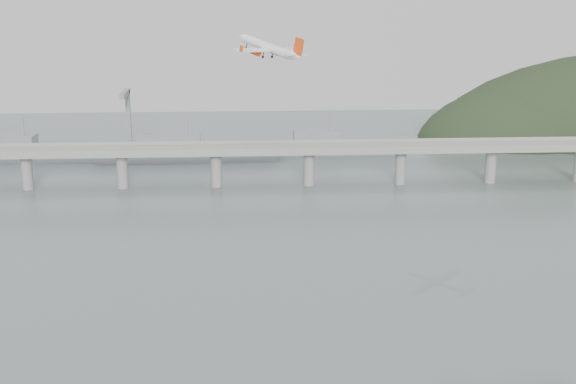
{
  "coord_description": "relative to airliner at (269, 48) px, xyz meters",
  "views": [
    {
      "loc": [
        -15.37,
        -202.97,
        106.78
      ],
      "look_at": [
        0.0,
        55.0,
        36.0
      ],
      "focal_mm": 48.0,
      "sensor_mm": 36.0,
      "label": 1
    }
  ],
  "objects": [
    {
      "name": "distant_fleet",
      "position": [
        -150.3,
        173.94,
        -76.47
      ],
      "size": [
        453.0,
        60.9,
        40.0
      ],
      "color": "gray",
      "rests_on": "ground"
    },
    {
      "name": "bridge",
      "position": [
        3.9,
        108.86,
        -65.04
      ],
      "size": [
        800.0,
        22.0,
        23.9
      ],
      "color": "gray",
      "rests_on": "ground"
    },
    {
      "name": "ground",
      "position": [
        5.05,
        -91.14,
        -82.69
      ],
      "size": [
        900.0,
        900.0,
        0.0
      ],
      "primitive_type": "plane",
      "color": "slate",
      "rests_on": "ground"
    },
    {
      "name": "airliner",
      "position": [
        0.0,
        0.0,
        0.0
      ],
      "size": [
        27.75,
        29.34,
        9.93
      ],
      "rotation": [
        0.05,
        -0.2,
        2.3
      ],
      "color": "white",
      "rests_on": "ground"
    }
  ]
}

